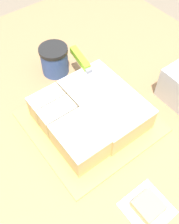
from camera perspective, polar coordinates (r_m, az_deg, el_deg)
ground_plane at (r=1.70m, az=2.51°, el=-19.16°), size 8.00×8.00×0.00m
countertop at (r=1.26m, az=3.27°, el=-12.56°), size 1.40×1.10×0.94m
cake_board at (r=0.82m, az=-0.00°, el=-1.86°), size 0.35×0.36×0.01m
cake at (r=0.79m, az=0.25°, el=-0.03°), size 0.27×0.28×0.08m
knife at (r=0.85m, az=-1.18°, el=10.40°), size 0.31×0.07×0.02m
coffee_cup at (r=0.95m, az=-7.63°, el=11.15°), size 0.10×0.10×0.10m
paper_napkin at (r=0.72m, az=12.40°, el=-19.81°), size 0.11×0.11×0.01m
brownie at (r=0.70m, az=12.66°, el=-19.39°), size 0.06×0.06×0.03m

